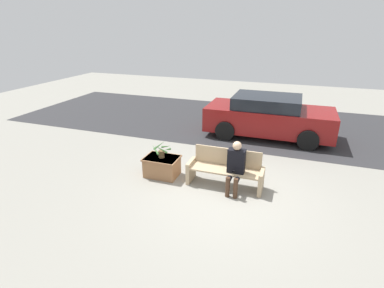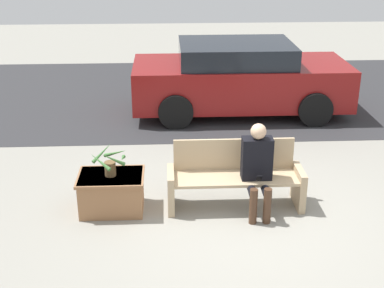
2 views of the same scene
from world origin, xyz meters
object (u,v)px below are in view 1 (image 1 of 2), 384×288
object	(u,v)px
bench	(226,169)
potted_plant	(162,151)
planter_box	(162,166)
person_seated	(235,165)

from	to	relation	value
bench	potted_plant	distance (m)	1.70
bench	potted_plant	size ratio (longest dim) A/B	3.61
potted_plant	planter_box	bearing A→B (deg)	-179.10
bench	person_seated	distance (m)	0.42
planter_box	person_seated	bearing A→B (deg)	-3.46
planter_box	potted_plant	distance (m)	0.43
planter_box	potted_plant	xyz separation A→B (m)	(0.01, 0.00, 0.43)
bench	planter_box	distance (m)	1.69
person_seated	potted_plant	distance (m)	1.95
planter_box	potted_plant	size ratio (longest dim) A/B	1.73
planter_box	bench	bearing A→B (deg)	2.41
person_seated	planter_box	bearing A→B (deg)	176.54
bench	planter_box	xyz separation A→B (m)	(-1.68, -0.07, -0.14)
bench	potted_plant	xyz separation A→B (m)	(-1.67, -0.07, 0.28)
person_seated	potted_plant	xyz separation A→B (m)	(-1.95, 0.12, 0.03)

